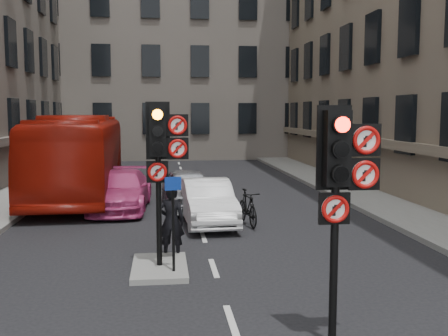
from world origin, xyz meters
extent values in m
cube|color=gray|center=(7.20, 12.00, 0.08)|extent=(3.00, 50.00, 0.16)
cube|color=gray|center=(-1.20, 5.00, 0.06)|extent=(1.20, 2.00, 0.12)
cube|color=slate|center=(0.00, 38.00, 10.00)|extent=(30.00, 14.00, 20.00)
cylinder|color=black|center=(1.40, 1.00, 1.20)|extent=(0.12, 0.12, 2.40)
cube|color=black|center=(1.40, 1.00, 2.95)|extent=(0.36, 0.28, 1.10)
cube|color=black|center=(1.40, 1.13, 2.95)|extent=(0.52, 0.03, 1.25)
cylinder|color=#FF1407|center=(1.40, 0.76, 3.30)|extent=(0.22, 0.01, 0.22)
cylinder|color=black|center=(1.40, 0.76, 2.95)|extent=(0.22, 0.01, 0.22)
cylinder|color=black|center=(1.40, 0.76, 2.60)|extent=(0.22, 0.01, 0.22)
cube|color=black|center=(1.82, 0.98, 3.07)|extent=(0.47, 0.05, 0.47)
cylinder|color=white|center=(1.82, 0.94, 3.07)|extent=(0.41, 0.02, 0.41)
torus|color=#BF0C0A|center=(1.82, 0.93, 3.07)|extent=(0.41, 0.06, 0.41)
cube|color=#BF0C0A|center=(1.82, 0.92, 3.07)|extent=(0.25, 0.01, 0.25)
cube|color=black|center=(1.82, 0.98, 2.57)|extent=(0.47, 0.05, 0.47)
cylinder|color=white|center=(1.82, 0.94, 2.57)|extent=(0.41, 0.02, 0.41)
torus|color=#BF0C0A|center=(1.82, 0.93, 2.57)|extent=(0.41, 0.06, 0.41)
cube|color=#BF0C0A|center=(1.82, 0.92, 2.57)|extent=(0.25, 0.01, 0.25)
cube|color=black|center=(1.38, 0.98, 2.07)|extent=(0.47, 0.05, 0.47)
cylinder|color=white|center=(1.38, 0.94, 2.07)|extent=(0.41, 0.02, 0.41)
torus|color=#BF0C0A|center=(1.38, 0.93, 2.07)|extent=(0.41, 0.06, 0.41)
cube|color=#BF0C0A|center=(1.38, 0.92, 2.07)|extent=(0.25, 0.01, 0.25)
cylinder|color=black|center=(-1.20, 5.00, 1.32)|extent=(0.12, 0.12, 2.40)
cube|color=black|center=(-1.20, 5.00, 3.07)|extent=(0.36, 0.28, 1.10)
cube|color=black|center=(-1.20, 5.13, 3.07)|extent=(0.52, 0.03, 1.25)
cylinder|color=orange|center=(-1.20, 4.75, 3.42)|extent=(0.22, 0.02, 0.22)
cylinder|color=black|center=(-1.20, 4.75, 3.07)|extent=(0.22, 0.02, 0.22)
cylinder|color=black|center=(-1.20, 4.75, 2.72)|extent=(0.22, 0.02, 0.22)
cube|color=black|center=(-0.78, 4.98, 3.19)|extent=(0.47, 0.05, 0.47)
cylinder|color=white|center=(-0.78, 4.94, 3.19)|extent=(0.41, 0.02, 0.41)
torus|color=#BF0C0A|center=(-0.78, 4.92, 3.19)|extent=(0.41, 0.06, 0.41)
cube|color=#BF0C0A|center=(-0.78, 4.92, 3.19)|extent=(0.25, 0.02, 0.25)
cube|color=black|center=(-0.78, 4.98, 2.69)|extent=(0.47, 0.05, 0.47)
cylinder|color=white|center=(-0.78, 4.94, 2.69)|extent=(0.41, 0.02, 0.41)
torus|color=#BF0C0A|center=(-0.78, 4.92, 2.69)|extent=(0.41, 0.06, 0.41)
cube|color=#BF0C0A|center=(-0.78, 4.92, 2.69)|extent=(0.25, 0.02, 0.25)
cube|color=black|center=(-1.22, 4.98, 2.19)|extent=(0.47, 0.05, 0.47)
cylinder|color=white|center=(-1.22, 4.94, 2.19)|extent=(0.41, 0.02, 0.41)
torus|color=#BF0C0A|center=(-1.22, 4.92, 2.19)|extent=(0.41, 0.06, 0.41)
cube|color=#BF0C0A|center=(-1.22, 4.92, 2.19)|extent=(0.25, 0.02, 0.25)
imported|color=#AAACB1|center=(-0.20, 12.29, 0.71)|extent=(2.06, 4.32, 1.43)
imported|color=white|center=(0.27, 9.76, 0.68)|extent=(1.66, 4.22, 1.37)
imported|color=#C53A7A|center=(-2.58, 12.37, 0.69)|extent=(2.18, 4.85, 1.38)
imported|color=maroon|center=(-4.50, 15.85, 1.67)|extent=(3.20, 12.08, 3.34)
imported|color=black|center=(1.47, 9.33, 0.55)|extent=(0.75, 1.88, 1.10)
imported|color=black|center=(-0.92, 6.00, 0.88)|extent=(0.69, 0.50, 1.76)
cylinder|color=black|center=(-0.90, 4.51, 1.11)|extent=(0.06, 0.06, 1.98)
cube|color=#0D2F97|center=(-0.90, 4.46, 2.00)|extent=(0.35, 0.11, 0.28)
camera|label=1|loc=(-1.11, -6.33, 3.48)|focal=42.00mm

